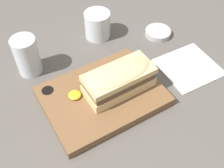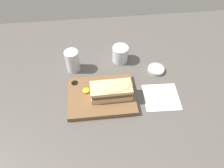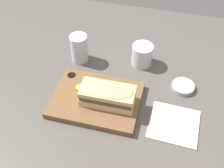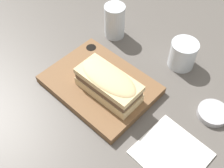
{
  "view_description": "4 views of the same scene",
  "coord_description": "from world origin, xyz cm",
  "px_view_note": "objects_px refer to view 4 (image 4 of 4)",
  "views": [
    {
      "loc": [
        -27.76,
        -39.28,
        56.52
      ],
      "look_at": [
        -6.29,
        -3.4,
        8.7
      ],
      "focal_mm": 45.0,
      "sensor_mm": 36.0,
      "label": 1
    },
    {
      "loc": [
        -9.16,
        -56.62,
        77.07
      ],
      "look_at": [
        -2.88,
        1.66,
        6.91
      ],
      "focal_mm": 35.0,
      "sensor_mm": 36.0,
      "label": 2
    },
    {
      "loc": [
        11.51,
        -56.26,
        72.82
      ],
      "look_at": [
        -3.25,
        1.66,
        8.61
      ],
      "focal_mm": 45.0,
      "sensor_mm": 36.0,
      "label": 3
    },
    {
      "loc": [
        26.8,
        -33.4,
        61.59
      ],
      "look_at": [
        -2.37,
        -2.31,
        8.8
      ],
      "focal_mm": 45.0,
      "sensor_mm": 36.0,
      "label": 4
    }
  ],
  "objects_px": {
    "water_glass": "(115,23)",
    "condiment_dish": "(213,113)",
    "wine_glass": "(182,55)",
    "napkin": "(171,153)",
    "sandwich": "(108,83)",
    "serving_board": "(100,84)"
  },
  "relations": [
    {
      "from": "serving_board",
      "to": "napkin",
      "type": "distance_m",
      "value": 0.26
    },
    {
      "from": "water_glass",
      "to": "napkin",
      "type": "xyz_separation_m",
      "value": [
        0.37,
        -0.21,
        -0.04
      ]
    },
    {
      "from": "water_glass",
      "to": "condiment_dish",
      "type": "bearing_deg",
      "value": -7.99
    },
    {
      "from": "condiment_dish",
      "to": "wine_glass",
      "type": "bearing_deg",
      "value": 150.27
    },
    {
      "from": "condiment_dish",
      "to": "water_glass",
      "type": "bearing_deg",
      "value": 172.01
    },
    {
      "from": "serving_board",
      "to": "water_glass",
      "type": "relative_size",
      "value": 2.64
    },
    {
      "from": "sandwich",
      "to": "napkin",
      "type": "xyz_separation_m",
      "value": [
        0.21,
        -0.02,
        -0.06
      ]
    },
    {
      "from": "serving_board",
      "to": "wine_glass",
      "type": "height_order",
      "value": "wine_glass"
    },
    {
      "from": "serving_board",
      "to": "condiment_dish",
      "type": "distance_m",
      "value": 0.3
    },
    {
      "from": "napkin",
      "to": "wine_glass",
      "type": "bearing_deg",
      "value": 120.39
    },
    {
      "from": "serving_board",
      "to": "sandwich",
      "type": "height_order",
      "value": "sandwich"
    },
    {
      "from": "wine_glass",
      "to": "napkin",
      "type": "distance_m",
      "value": 0.29
    },
    {
      "from": "serving_board",
      "to": "napkin",
      "type": "bearing_deg",
      "value": -6.08
    },
    {
      "from": "water_glass",
      "to": "condiment_dish",
      "type": "xyz_separation_m",
      "value": [
        0.38,
        -0.05,
        -0.04
      ]
    },
    {
      "from": "sandwich",
      "to": "water_glass",
      "type": "height_order",
      "value": "water_glass"
    },
    {
      "from": "napkin",
      "to": "condiment_dish",
      "type": "height_order",
      "value": "condiment_dish"
    },
    {
      "from": "serving_board",
      "to": "water_glass",
      "type": "height_order",
      "value": "water_glass"
    },
    {
      "from": "water_glass",
      "to": "wine_glass",
      "type": "relative_size",
      "value": 1.34
    },
    {
      "from": "sandwich",
      "to": "wine_glass",
      "type": "relative_size",
      "value": 2.13
    },
    {
      "from": "napkin",
      "to": "condiment_dish",
      "type": "bearing_deg",
      "value": 85.02
    },
    {
      "from": "sandwich",
      "to": "napkin",
      "type": "height_order",
      "value": "sandwich"
    },
    {
      "from": "water_glass",
      "to": "wine_glass",
      "type": "xyz_separation_m",
      "value": [
        0.23,
        0.04,
        -0.01
      ]
    }
  ]
}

